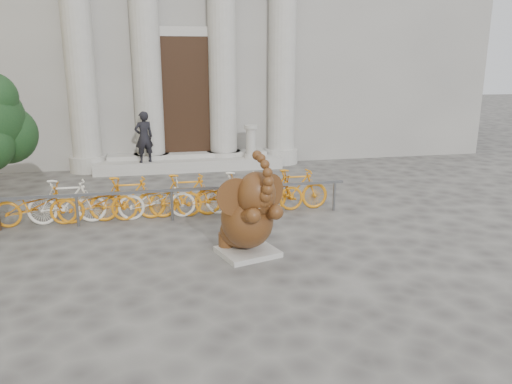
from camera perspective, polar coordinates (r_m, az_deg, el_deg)
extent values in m
plane|color=#474442|center=(7.67, -1.87, -12.09)|extent=(80.00, 80.00, 0.00)
cube|color=black|center=(16.74, -8.01, 10.69)|extent=(2.40, 0.16, 4.00)
cylinder|color=#A8A59E|center=(16.67, -19.68, 15.84)|extent=(0.90, 0.90, 8.00)
cylinder|color=#A8A59E|center=(16.54, -12.52, 16.34)|extent=(0.90, 0.90, 8.00)
cylinder|color=#A8A59E|center=(16.71, -3.92, 16.62)|extent=(0.90, 0.90, 8.00)
cylinder|color=#A8A59E|center=(17.11, 3.02, 16.60)|extent=(0.90, 0.90, 8.00)
cube|color=#A8A59E|center=(16.51, -7.62, 3.21)|extent=(6.00, 1.20, 0.36)
cube|color=#A8A59E|center=(9.26, -0.96, -6.84)|extent=(1.21, 1.14, 0.10)
ellipsoid|color=black|center=(9.32, -1.60, -4.42)|extent=(1.03, 1.00, 0.64)
ellipsoid|color=black|center=(9.07, -1.03, -3.12)|extent=(1.26, 1.42, 1.03)
cylinder|color=black|center=(9.38, -3.42, -5.42)|extent=(0.37, 0.37, 0.26)
cylinder|color=black|center=(9.60, -0.52, -4.89)|extent=(0.37, 0.37, 0.26)
cylinder|color=black|center=(8.57, -1.10, -2.80)|extent=(0.40, 0.64, 0.40)
cylinder|color=black|center=(8.78, 1.43, -2.38)|extent=(0.40, 0.64, 0.40)
ellipsoid|color=black|center=(8.61, 0.06, -0.25)|extent=(0.83, 0.80, 0.79)
cylinder|color=black|center=(8.57, -2.31, -0.60)|extent=(0.68, 0.06, 0.67)
cylinder|color=black|center=(8.88, 1.59, -0.05)|extent=(0.58, 0.43, 0.67)
cone|color=beige|center=(8.43, 0.00, -1.70)|extent=(0.18, 0.23, 0.11)
cone|color=beige|center=(8.54, 1.40, -1.48)|extent=(0.08, 0.23, 0.11)
cube|color=slate|center=(11.12, -9.66, 0.20)|extent=(8.00, 0.06, 0.06)
cylinder|color=slate|center=(11.32, -19.74, -2.05)|extent=(0.06, 0.06, 0.70)
cylinder|color=slate|center=(11.21, -9.58, -1.53)|extent=(0.06, 0.06, 0.70)
cylinder|color=slate|center=(11.45, 0.46, -0.97)|extent=(0.06, 0.06, 0.70)
cylinder|color=slate|center=(11.95, 8.92, -0.47)|extent=(0.06, 0.06, 0.70)
imported|color=orange|center=(11.68, -23.94, -1.20)|extent=(1.70, 0.50, 1.00)
imported|color=white|center=(11.56, -20.84, -1.05)|extent=(1.66, 0.47, 1.00)
imported|color=orange|center=(11.47, -17.68, -0.89)|extent=(1.70, 0.50, 1.00)
imported|color=orange|center=(11.42, -14.49, -0.72)|extent=(1.66, 0.47, 1.00)
imported|color=white|center=(11.41, -11.28, -0.55)|extent=(1.70, 0.50, 1.00)
imported|color=orange|center=(11.43, -8.07, -0.38)|extent=(1.66, 0.47, 1.00)
imported|color=orange|center=(11.48, -4.88, -0.21)|extent=(1.70, 0.50, 1.00)
imported|color=white|center=(11.57, -1.73, -0.04)|extent=(1.66, 0.47, 1.00)
imported|color=orange|center=(11.70, 1.36, 0.13)|extent=(1.70, 0.50, 1.00)
imported|color=orange|center=(11.86, 4.37, 0.29)|extent=(1.66, 0.47, 1.00)
sphere|color=black|center=(11.55, -26.56, 5.91)|extent=(1.21, 1.21, 1.21)
imported|color=black|center=(15.95, -12.69, 6.15)|extent=(0.67, 0.55, 1.60)
cylinder|color=#A8A59E|center=(16.43, -0.60, 4.16)|extent=(0.44, 0.44, 0.13)
cylinder|color=#A8A59E|center=(16.36, -0.60, 5.63)|extent=(0.31, 0.31, 0.99)
cylinder|color=#A8A59E|center=(16.28, -0.61, 7.46)|extent=(0.44, 0.44, 0.11)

